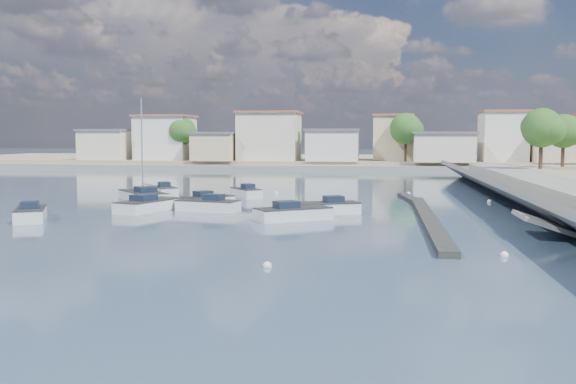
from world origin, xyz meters
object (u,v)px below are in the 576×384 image
at_px(motorboat_b, 210,202).
at_px(sailboat, 142,196).
at_px(motorboat_c, 205,206).
at_px(motorboat_d, 324,209).
at_px(motorboat_a, 31,214).
at_px(motorboat_g, 166,192).
at_px(motorboat_e, 151,206).
at_px(motorboat_f, 245,193).
at_px(motorboat_h, 297,214).

bearing_deg(motorboat_b, sailboat, 152.60).
distance_m(motorboat_c, motorboat_d, 8.90).
relative_size(motorboat_c, sailboat, 0.58).
bearing_deg(motorboat_a, motorboat_g, 79.17).
distance_m(motorboat_e, sailboat, 7.74).
relative_size(motorboat_d, sailboat, 0.57).
bearing_deg(motorboat_f, motorboat_g, 178.95).
height_order(motorboat_h, sailboat, sailboat).
height_order(motorboat_d, sailboat, sailboat).
relative_size(motorboat_c, motorboat_d, 1.03).
distance_m(motorboat_g, sailboat, 4.44).
relative_size(motorboat_b, motorboat_h, 0.83).
bearing_deg(motorboat_g, motorboat_a, -100.83).
xyz_separation_m(motorboat_e, sailboat, (-3.41, 6.95, 0.03)).
bearing_deg(motorboat_d, motorboat_a, -162.70).
xyz_separation_m(motorboat_e, motorboat_h, (11.45, -3.68, 0.00)).
height_order(motorboat_b, sailboat, sailboat).
height_order(motorboat_c, sailboat, sailboat).
height_order(motorboat_g, sailboat, sailboat).
distance_m(motorboat_h, sailboat, 18.27).
bearing_deg(motorboat_a, sailboat, 78.42).
bearing_deg(motorboat_d, sailboat, 156.34).
distance_m(motorboat_e, motorboat_f, 12.19).
relative_size(motorboat_a, motorboat_h, 0.95).
relative_size(motorboat_a, motorboat_g, 1.14).
height_order(motorboat_b, motorboat_d, same).
bearing_deg(motorboat_h, motorboat_e, 162.16).
relative_size(motorboat_b, motorboat_e, 0.70).
bearing_deg(motorboat_d, motorboat_f, 125.49).
height_order(motorboat_e, motorboat_f, same).
distance_m(motorboat_c, sailboat, 10.01).
xyz_separation_m(motorboat_a, motorboat_c, (10.17, 6.45, 0.00)).
xyz_separation_m(motorboat_c, motorboat_g, (-6.82, 11.05, 0.00)).
bearing_deg(sailboat, motorboat_d, -23.66).
height_order(motorboat_b, motorboat_f, same).
bearing_deg(motorboat_h, motorboat_b, 138.20).
bearing_deg(motorboat_c, motorboat_f, 86.09).
height_order(motorboat_a, motorboat_c, same).
distance_m(motorboat_b, motorboat_g, 10.26).
bearing_deg(motorboat_g, motorboat_h, -46.62).
height_order(motorboat_g, motorboat_h, same).
bearing_deg(motorboat_d, motorboat_e, 179.03).
xyz_separation_m(motorboat_d, sailboat, (-16.37, 7.17, 0.03)).
distance_m(motorboat_f, sailboat, 9.26).
xyz_separation_m(motorboat_a, motorboat_f, (10.91, 17.36, -0.00)).
height_order(motorboat_a, motorboat_g, same).
distance_m(motorboat_d, sailboat, 17.87).
distance_m(motorboat_d, motorboat_g, 19.50).
bearing_deg(motorboat_a, motorboat_d, 17.30).
distance_m(motorboat_e, motorboat_g, 11.67).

